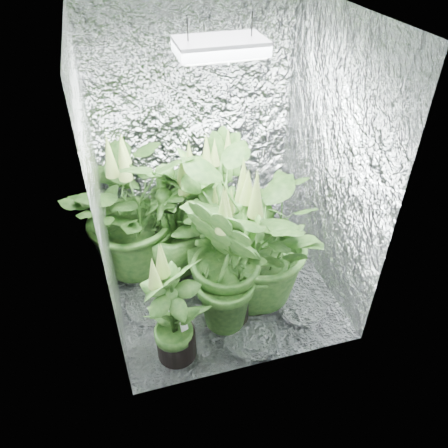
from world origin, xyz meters
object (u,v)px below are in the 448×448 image
plant_c (218,194)px  plant_a (134,209)px  plant_b (204,216)px  plant_g (229,263)px  plant_d (170,220)px  plant_e (257,242)px  grow_lamp (220,47)px  plant_f (173,312)px  plant_h (217,247)px  circulation_fan (267,214)px

plant_c → plant_a: bearing=-168.3°
plant_b → plant_g: size_ratio=0.96×
plant_d → plant_e: (0.52, -0.53, 0.08)m
grow_lamp → plant_e: (0.19, -0.25, -1.25)m
grow_lamp → plant_a: 1.43m
grow_lamp → plant_f: 1.59m
plant_d → plant_g: plant_g is taller
plant_d → plant_f: size_ratio=1.18×
grow_lamp → plant_f: size_ratio=0.54×
plant_b → plant_c: plant_b is taller
plant_e → plant_h: size_ratio=1.31×
plant_b → plant_d: size_ratio=1.06×
plant_b → circulation_fan: bearing=30.3°
plant_f → plant_h: size_ratio=0.99×
plant_b → plant_d: (-0.25, 0.08, -0.04)m
plant_b → plant_g: (0.03, -0.58, 0.02)m
grow_lamp → plant_a: bearing=146.6°
grow_lamp → plant_b: grow_lamp is taller
plant_d → plant_g: 0.72m
plant_e → plant_c: bearing=95.1°
circulation_fan → plant_h: bearing=-114.2°
plant_h → plant_d: bearing=131.7°
plant_b → plant_d: 0.27m
plant_c → plant_f: plant_c is taller
plant_d → circulation_fan: plant_d is taller
plant_h → plant_g: bearing=-91.1°
plant_d → plant_f: plant_d is taller
grow_lamp → circulation_fan: grow_lamp is taller
plant_h → circulation_fan: size_ratio=2.75×
plant_d → plant_g: bearing=-67.0°
plant_e → circulation_fan: plant_e is taller
plant_e → plant_h: 0.35m
plant_b → plant_e: (0.27, -0.45, 0.04)m
plant_g → plant_h: 0.36m
plant_c → plant_e: 0.79m
grow_lamp → plant_c: 1.44m
plant_b → plant_e: size_ratio=0.95×
plant_a → plant_f: 0.98m
plant_h → circulation_fan: (0.66, 0.65, -0.28)m
plant_d → plant_h: (0.28, -0.32, -0.07)m
plant_a → circulation_fan: 1.30m
plant_a → plant_h: size_ratio=1.31×
plant_f → plant_a: bearing=96.9°
grow_lamp → circulation_fan: 1.89m
plant_g → plant_d: bearing=113.0°
plant_c → plant_d: (-0.45, -0.26, -0.00)m
plant_a → plant_f: bearing=-83.1°
plant_g → plant_h: (0.01, 0.34, -0.14)m
plant_c → plant_d: 0.52m
grow_lamp → plant_h: size_ratio=0.54×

